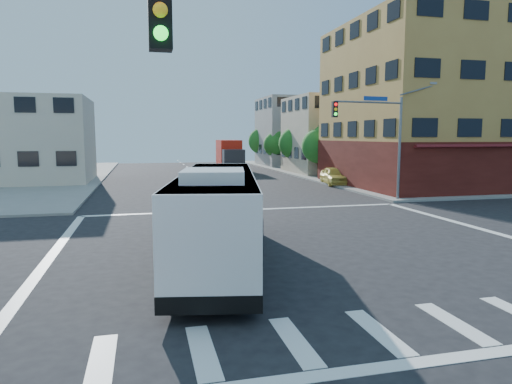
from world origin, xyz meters
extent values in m
plane|color=black|center=(0.00, 0.00, 0.00)|extent=(120.00, 120.00, 0.00)
cube|color=gray|center=(35.00, 35.00, 0.07)|extent=(50.00, 50.00, 0.15)
cube|color=#B88C42|center=(20.00, 18.50, 7.00)|extent=(18.00, 15.00, 14.00)
cube|color=#5B1B14|center=(20.00, 18.50, 2.00)|extent=(18.09, 15.08, 4.00)
cube|color=maroon|center=(20.00, 11.40, 3.60)|extent=(16.00, 1.60, 0.51)
cube|color=#C1AF94|center=(17.00, 34.00, 4.50)|extent=(12.00, 10.00, 9.00)
cube|color=gray|center=(17.00, 48.00, 5.00)|extent=(12.00, 10.00, 10.00)
cube|color=beige|center=(-17.00, 30.00, 4.00)|extent=(12.00, 10.00, 8.00)
cylinder|color=slate|center=(10.80, 10.80, 3.50)|extent=(0.18, 0.18, 7.00)
cylinder|color=slate|center=(8.30, 10.55, 6.60)|extent=(5.01, 0.62, 0.12)
cube|color=black|center=(5.80, 10.30, 6.10)|extent=(0.32, 0.30, 1.00)
sphere|color=#FF0C0C|center=(5.80, 10.13, 6.40)|extent=(0.20, 0.20, 0.20)
sphere|color=yellow|center=(5.80, 10.13, 6.10)|extent=(0.20, 0.20, 0.20)
sphere|color=#19FF33|center=(5.80, 10.13, 5.80)|extent=(0.20, 0.20, 0.20)
cube|color=navy|center=(8.80, 10.60, 6.85)|extent=(1.80, 0.22, 0.28)
cube|color=gray|center=(13.30, 11.05, 8.00)|extent=(0.50, 0.22, 0.14)
cube|color=black|center=(-5.80, -10.30, 6.10)|extent=(0.32, 0.30, 1.00)
sphere|color=yellow|center=(-5.80, -10.47, 6.10)|extent=(0.20, 0.20, 0.20)
sphere|color=#19FF33|center=(-5.80, -10.47, 5.80)|extent=(0.20, 0.20, 0.20)
cylinder|color=#362413|center=(11.80, 28.00, 0.96)|extent=(0.28, 0.28, 1.92)
sphere|color=#1F5B1A|center=(11.80, 28.00, 3.37)|extent=(3.60, 3.60, 3.60)
sphere|color=#1F5B1A|center=(12.20, 27.70, 4.27)|extent=(2.52, 2.52, 2.52)
cylinder|color=#362413|center=(11.80, 36.00, 1.00)|extent=(0.28, 0.28, 1.99)
sphere|color=#1F5B1A|center=(11.80, 36.00, 3.51)|extent=(3.80, 3.80, 3.80)
sphere|color=#1F5B1A|center=(12.20, 35.70, 4.46)|extent=(2.66, 2.66, 2.66)
cylinder|color=#362413|center=(11.80, 44.00, 0.94)|extent=(0.28, 0.28, 1.89)
sphere|color=#1F5B1A|center=(11.80, 44.00, 3.25)|extent=(3.40, 3.40, 3.40)
sphere|color=#1F5B1A|center=(12.20, 43.70, 4.10)|extent=(2.38, 2.38, 2.38)
cylinder|color=#362413|center=(11.80, 52.00, 1.01)|extent=(0.28, 0.28, 2.03)
sphere|color=#1F5B1A|center=(11.80, 52.00, 3.63)|extent=(4.00, 4.00, 4.00)
sphere|color=#1F5B1A|center=(12.20, 51.70, 4.63)|extent=(2.80, 2.80, 2.80)
cube|color=black|center=(-3.57, -1.14, 0.54)|extent=(4.72, 11.97, 0.44)
cube|color=white|center=(-3.57, -1.14, 1.73)|extent=(4.70, 11.95, 2.78)
cube|color=black|center=(-3.57, -1.14, 1.90)|extent=(4.69, 11.61, 1.22)
cube|color=black|center=(-2.45, 4.54, 1.80)|extent=(2.25, 0.50, 1.31)
cube|color=#E5590C|center=(-2.44, 4.56, 2.78)|extent=(1.84, 0.41, 0.27)
cube|color=white|center=(-3.57, -1.14, 3.06)|extent=(4.61, 11.71, 0.12)
cube|color=white|center=(-4.14, -4.01, 3.29)|extent=(2.12, 2.44, 0.35)
cube|color=#147E47|center=(-4.90, -1.37, 1.02)|extent=(1.06, 5.26, 0.27)
cube|color=#147E47|center=(-2.44, -1.86, 1.02)|extent=(1.06, 5.26, 0.27)
cylinder|color=black|center=(-3.99, 2.76, 0.51)|extent=(0.48, 1.05, 1.01)
cylinder|color=#99999E|center=(-4.12, 2.78, 0.51)|extent=(0.14, 0.50, 0.51)
cylinder|color=black|center=(-1.71, 2.30, 0.51)|extent=(0.48, 1.05, 1.01)
cylinder|color=#99999E|center=(-1.57, 2.28, 0.51)|extent=(0.14, 0.50, 0.51)
cylinder|color=black|center=(-5.44, -4.58, 0.51)|extent=(0.48, 1.05, 1.01)
cylinder|color=#99999E|center=(-5.57, -4.56, 0.51)|extent=(0.14, 0.50, 0.51)
cylinder|color=black|center=(-3.16, -5.03, 0.51)|extent=(0.48, 1.05, 1.01)
cylinder|color=#99999E|center=(-3.02, -5.06, 0.51)|extent=(0.14, 0.50, 0.51)
cube|color=#27262C|center=(4.43, 36.89, 1.41)|extent=(2.59, 2.49, 2.82)
cube|color=black|center=(4.38, 35.86, 1.84)|extent=(2.28, 0.18, 1.08)
cube|color=red|center=(4.60, 41.00, 2.27)|extent=(2.86, 6.17, 3.25)
cube|color=black|center=(4.55, 39.70, 0.60)|extent=(2.75, 8.76, 0.32)
cylinder|color=black|center=(3.30, 37.15, 0.54)|extent=(0.35, 1.10, 1.08)
cylinder|color=black|center=(5.57, 37.06, 0.54)|extent=(0.35, 1.10, 1.08)
cylinder|color=black|center=(3.43, 40.29, 0.54)|extent=(0.35, 1.10, 1.08)
cylinder|color=black|center=(5.70, 40.19, 0.54)|extent=(0.35, 1.10, 1.08)
cylinder|color=black|center=(3.55, 43.00, 0.54)|extent=(0.35, 1.10, 1.08)
cylinder|color=black|center=(5.82, 42.90, 0.54)|extent=(0.35, 1.10, 1.08)
imported|color=#E0CB53|center=(10.82, 21.51, 0.83)|extent=(2.68, 5.09, 1.65)
camera|label=1|loc=(-6.08, -16.95, 4.42)|focal=32.00mm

